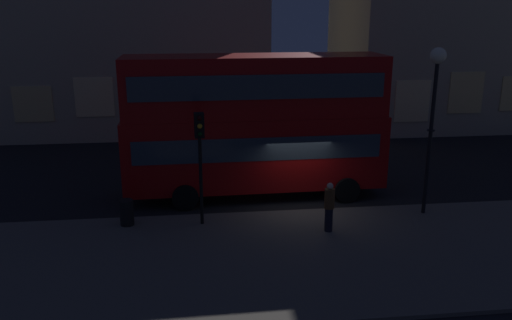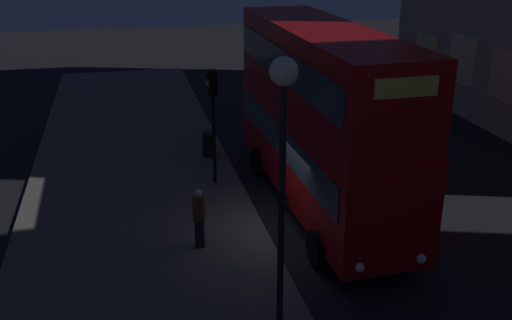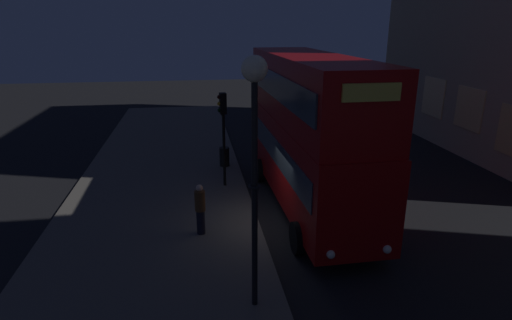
# 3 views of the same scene
# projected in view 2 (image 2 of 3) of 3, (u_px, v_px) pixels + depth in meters

# --- Properties ---
(ground_plane) EXTENTS (80.00, 80.00, 0.00)m
(ground_plane) POSITION_uv_depth(u_px,v_px,m) (285.00, 231.00, 17.25)
(ground_plane) COLOR black
(sidewalk_slab) EXTENTS (44.00, 7.22, 0.12)m
(sidewalk_slab) POSITION_uv_depth(u_px,v_px,m) (141.00, 246.00, 16.34)
(sidewalk_slab) COLOR #5B564F
(sidewalk_slab) RESTS_ON ground
(double_decker_bus) EXTENTS (10.44, 2.95, 5.67)m
(double_decker_bus) POSITION_uv_depth(u_px,v_px,m) (320.00, 111.00, 17.81)
(double_decker_bus) COLOR #9E0C0C
(double_decker_bus) RESTS_ON ground
(traffic_light_near_kerb) EXTENTS (0.35, 0.38, 3.95)m
(traffic_light_near_kerb) POSITION_uv_depth(u_px,v_px,m) (212.00, 103.00, 19.24)
(traffic_light_near_kerb) COLOR black
(traffic_light_near_kerb) RESTS_ON sidewalk_slab
(street_lamp) EXTENTS (0.56, 0.56, 6.00)m
(street_lamp) POSITION_uv_depth(u_px,v_px,m) (283.00, 131.00, 11.25)
(street_lamp) COLOR black
(street_lamp) RESTS_ON sidewalk_slab
(pedestrian) EXTENTS (0.34, 0.34, 1.72)m
(pedestrian) POSITION_uv_depth(u_px,v_px,m) (199.00, 217.00, 15.88)
(pedestrian) COLOR black
(pedestrian) RESTS_ON sidewalk_slab
(litter_bin) EXTENTS (0.48, 0.48, 0.91)m
(litter_bin) POSITION_uv_depth(u_px,v_px,m) (209.00, 145.00, 22.51)
(litter_bin) COLOR black
(litter_bin) RESTS_ON sidewalk_slab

